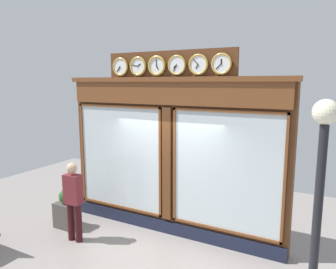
% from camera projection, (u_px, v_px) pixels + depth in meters
% --- Properties ---
extents(shop_facade, '(5.14, 0.42, 3.95)m').
position_uv_depth(shop_facade, '(171.00, 155.00, 6.91)').
color(shop_facade, '#5B3319').
rests_on(shop_facade, ground_plane).
extents(pedestrian, '(0.37, 0.24, 1.69)m').
position_uv_depth(pedestrian, '(73.00, 198.00, 6.59)').
color(pedestrian, '#3A1316').
rests_on(pedestrian, ground_plane).
extents(street_lamp, '(0.28, 0.28, 3.14)m').
position_uv_depth(street_lamp, '(319.00, 191.00, 3.57)').
color(street_lamp, black).
rests_on(street_lamp, ground_plane).
extents(planter_box, '(0.56, 0.36, 0.58)m').
position_uv_depth(planter_box, '(67.00, 215.00, 7.31)').
color(planter_box, '#4C4742').
rests_on(planter_box, ground_plane).
extents(planter_shrub, '(0.32, 0.32, 0.32)m').
position_uv_depth(planter_shrub, '(66.00, 196.00, 7.24)').
color(planter_shrub, '#285623').
rests_on(planter_shrub, planter_box).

